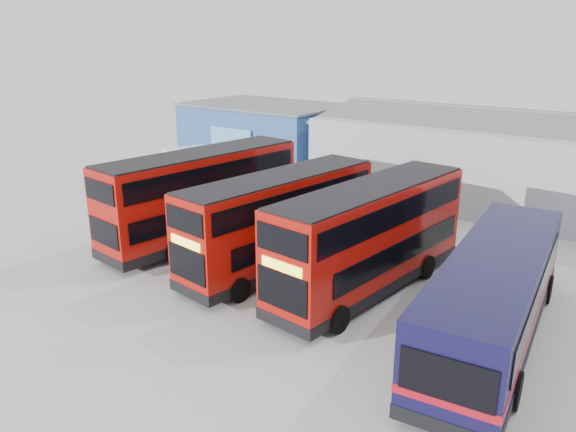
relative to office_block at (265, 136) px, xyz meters
The scene contains 8 objects.
ground_plane 22.94m from the office_block, 52.11° to the right, with size 120.00×120.00×0.00m, color #A6A6A1.
office_block is the anchor object (origin of this frame).
maintenance_shed 22.09m from the office_block, ahead, with size 30.50×12.00×5.89m.
double_decker_left 17.51m from the office_block, 61.78° to the right, with size 3.85×11.39×4.73m.
double_decker_centre 20.97m from the office_block, 49.33° to the right, with size 3.69×10.67×4.43m.
double_decker_right 23.83m from the office_block, 40.69° to the right, with size 3.57×10.98×4.56m.
single_decker_blue 28.90m from the office_block, 35.40° to the right, with size 4.23×12.56×3.34m.
panel_van 5.98m from the office_block, 118.28° to the right, with size 3.45×5.18×2.11m.
Camera 1 is at (14.30, -16.92, 10.27)m, focal length 35.00 mm.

